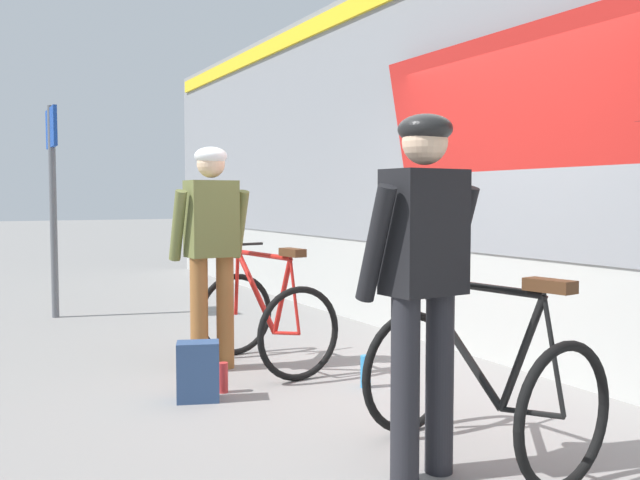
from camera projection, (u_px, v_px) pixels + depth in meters
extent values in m
plane|color=gray|center=(385.00, 390.00, 4.90)|extent=(80.00, 80.00, 0.00)
cube|color=red|center=(550.00, 139.00, 5.06)|extent=(0.35, 3.74, 1.68)
cylinder|color=#232328|center=(405.00, 390.00, 3.28)|extent=(0.14, 0.14, 0.90)
cylinder|color=#232328|center=(440.00, 383.00, 3.40)|extent=(0.14, 0.14, 0.90)
cube|color=black|center=(424.00, 232.00, 3.30)|extent=(0.40, 0.27, 0.60)
cylinder|color=black|center=(376.00, 244.00, 3.19)|extent=(0.11, 0.27, 0.56)
cylinder|color=black|center=(458.00, 240.00, 3.47)|extent=(0.11, 0.27, 0.56)
sphere|color=beige|center=(425.00, 142.00, 3.27)|extent=(0.22, 0.22, 0.22)
ellipsoid|color=black|center=(425.00, 129.00, 3.27)|extent=(0.27, 0.29, 0.14)
cylinder|color=#935B2D|center=(199.00, 315.00, 5.39)|extent=(0.14, 0.14, 0.90)
cylinder|color=#935B2D|center=(225.00, 312.00, 5.50)|extent=(0.14, 0.14, 0.90)
cube|color=olive|center=(211.00, 219.00, 5.40)|extent=(0.39, 0.26, 0.60)
cylinder|color=olive|center=(178.00, 226.00, 5.30)|extent=(0.10, 0.26, 0.56)
cylinder|color=olive|center=(240.00, 224.00, 5.57)|extent=(0.10, 0.26, 0.56)
sphere|color=beige|center=(211.00, 164.00, 5.37)|extent=(0.22, 0.22, 0.22)
ellipsoid|color=white|center=(211.00, 156.00, 5.37)|extent=(0.27, 0.29, 0.14)
torus|color=black|center=(410.00, 372.00, 3.99)|extent=(0.71, 0.15, 0.71)
torus|color=black|center=(564.00, 417.00, 3.17)|extent=(0.71, 0.15, 0.71)
cylinder|color=black|center=(456.00, 340.00, 3.69)|extent=(0.14, 0.64, 0.63)
cylinder|color=black|center=(474.00, 286.00, 3.58)|extent=(0.16, 0.85, 0.04)
cylinder|color=black|center=(522.00, 354.00, 3.35)|extent=(0.08, 0.28, 0.62)
cylinder|color=black|center=(531.00, 413.00, 3.32)|extent=(0.08, 0.36, 0.08)
cylinder|color=black|center=(554.00, 356.00, 3.20)|extent=(0.04, 0.15, 0.56)
cylinder|color=black|center=(413.00, 326.00, 3.96)|extent=(0.04, 0.09, 0.55)
cylinder|color=black|center=(417.00, 268.00, 3.91)|extent=(0.48, 0.09, 0.02)
cube|color=#4C2D19|center=(550.00, 286.00, 3.21)|extent=(0.13, 0.25, 0.06)
torus|color=black|center=(236.00, 314.00, 5.96)|extent=(0.71, 0.13, 0.71)
torus|color=black|center=(299.00, 334.00, 5.12)|extent=(0.71, 0.13, 0.71)
cylinder|color=red|center=(256.00, 291.00, 5.65)|extent=(0.11, 0.64, 0.63)
cylinder|color=red|center=(262.00, 255.00, 5.53)|extent=(0.13, 0.85, 0.04)
cylinder|color=red|center=(282.00, 297.00, 5.30)|extent=(0.07, 0.28, 0.62)
cylinder|color=red|center=(287.00, 333.00, 5.27)|extent=(0.07, 0.36, 0.08)
cylinder|color=red|center=(295.00, 296.00, 5.15)|extent=(0.04, 0.15, 0.56)
cylinder|color=red|center=(237.00, 283.00, 5.92)|extent=(0.04, 0.08, 0.55)
cylinder|color=black|center=(238.00, 245.00, 5.88)|extent=(0.48, 0.08, 0.02)
cube|color=#4C2D19|center=(292.00, 252.00, 5.16)|extent=(0.13, 0.25, 0.06)
cube|color=navy|center=(198.00, 371.00, 4.62)|extent=(0.32, 0.26, 0.40)
cylinder|color=#338CCC|center=(366.00, 371.00, 4.95)|extent=(0.08, 0.08, 0.23)
cylinder|color=red|center=(223.00, 378.00, 4.82)|extent=(0.07, 0.07, 0.21)
cylinder|color=#595B60|center=(53.00, 212.00, 7.79)|extent=(0.08, 0.08, 2.40)
cube|color=#193F99|center=(51.00, 128.00, 7.73)|extent=(0.04, 0.70, 0.44)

